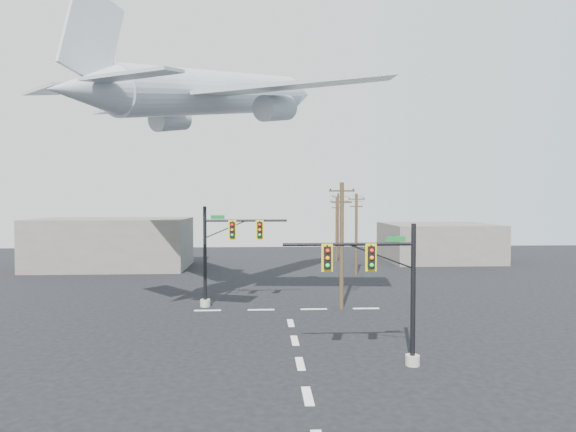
{
  "coord_description": "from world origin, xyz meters",
  "views": [
    {
      "loc": [
        -1.92,
        -23.98,
        8.34
      ],
      "look_at": [
        -0.34,
        5.0,
        7.32
      ],
      "focal_mm": 30.0,
      "sensor_mm": 36.0,
      "label": 1
    }
  ],
  "objects": [
    {
      "name": "power_lines",
      "position": [
        7.92,
        33.76,
        8.36
      ],
      "size": [
        8.48,
        43.95,
        0.52
      ],
      "color": "black"
    },
    {
      "name": "building_left",
      "position": [
        -20.0,
        35.0,
        3.0
      ],
      "size": [
        18.0,
        10.0,
        6.0
      ],
      "primitive_type": "cube",
      "color": "#646058",
      "rests_on": "ground"
    },
    {
      "name": "utility_pole_c",
      "position": [
        7.98,
        39.33,
        4.48
      ],
      "size": [
        1.75,
        0.43,
        8.57
      ],
      "rotation": [
        0.0,
        0.0,
        0.18
      ],
      "color": "#4A361F",
      "rests_on": "ground"
    },
    {
      "name": "lane_markings",
      "position": [
        0.0,
        5.33,
        0.01
      ],
      "size": [
        14.0,
        21.2,
        0.01
      ],
      "color": "silver",
      "rests_on": "ground"
    },
    {
      "name": "utility_pole_a",
      "position": [
        4.08,
        11.89,
        5.02
      ],
      "size": [
        1.9,
        0.55,
        9.6
      ],
      "rotation": [
        0.0,
        0.0,
        -0.22
      ],
      "color": "#4A361F",
      "rests_on": "ground"
    },
    {
      "name": "ground",
      "position": [
        0.0,
        0.0,
        0.0
      ],
      "size": [
        120.0,
        120.0,
        0.0
      ],
      "primitive_type": "plane",
      "color": "black",
      "rests_on": "ground"
    },
    {
      "name": "airliner",
      "position": [
        -5.08,
        13.58,
        16.45
      ],
      "size": [
        24.36,
        26.77,
        8.15
      ],
      "rotation": [
        0.0,
        -0.17,
        0.99
      ],
      "color": "#A0A6AC"
    },
    {
      "name": "utility_pole_b",
      "position": [
        8.41,
        28.1,
        4.68
      ],
      "size": [
        1.71,
        0.83,
        8.95
      ],
      "rotation": [
        0.0,
        0.0,
        -0.41
      ],
      "color": "#4A361F",
      "rests_on": "ground"
    },
    {
      "name": "signal_mast_near",
      "position": [
        4.21,
        -0.56,
        3.83
      ],
      "size": [
        6.88,
        0.78,
        7.13
      ],
      "color": "gray",
      "rests_on": "ground"
    },
    {
      "name": "signal_mast_far",
      "position": [
        -4.98,
        13.3,
        4.14
      ],
      "size": [
        6.74,
        0.86,
        7.79
      ],
      "color": "gray",
      "rests_on": "ground"
    },
    {
      "name": "utility_pole_d",
      "position": [
        10.82,
        55.83,
        4.89
      ],
      "size": [
        1.93,
        0.32,
        9.33
      ],
      "rotation": [
        0.0,
        0.0,
        -0.02
      ],
      "color": "#4A361F",
      "rests_on": "ground"
    },
    {
      "name": "building_right",
      "position": [
        22.0,
        40.0,
        2.5
      ],
      "size": [
        14.0,
        12.0,
        5.0
      ],
      "primitive_type": "cube",
      "color": "#646058",
      "rests_on": "ground"
    }
  ]
}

